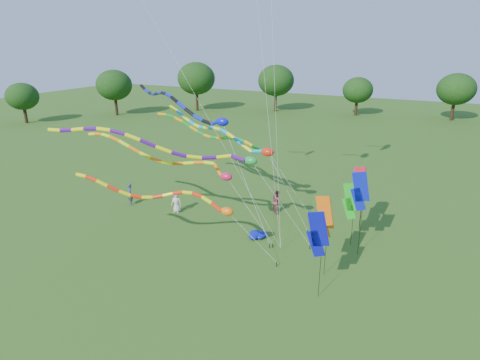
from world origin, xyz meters
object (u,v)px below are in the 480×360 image
at_px(person_a, 176,202).
at_px(person_b, 130,194).
at_px(tube_kite_red, 173,198).
at_px(tube_kite_orange, 171,159).
at_px(person_c, 277,202).
at_px(blue_nylon_heap, 261,237).

xyz_separation_m(person_a, person_b, (-4.18, -0.42, 0.07)).
distance_m(tube_kite_red, tube_kite_orange, 4.41).
bearing_deg(person_b, person_c, 56.55).
relative_size(person_a, person_b, 0.93).
height_order(tube_kite_red, blue_nylon_heap, tube_kite_red).
distance_m(person_a, person_b, 4.21).
distance_m(blue_nylon_heap, person_b, 11.82).
bearing_deg(blue_nylon_heap, tube_kite_orange, -173.38).
bearing_deg(tube_kite_orange, person_b, 163.22).
xyz_separation_m(person_a, person_c, (6.92, 3.33, 0.06)).
bearing_deg(blue_nylon_heap, person_a, 170.44).
height_order(tube_kite_orange, person_b, tube_kite_orange).
height_order(tube_kite_orange, blue_nylon_heap, tube_kite_orange).
bearing_deg(tube_kite_orange, blue_nylon_heap, 6.38).
xyz_separation_m(tube_kite_red, person_c, (3.22, 8.78, -2.89)).
xyz_separation_m(blue_nylon_heap, person_c, (-0.66, 4.61, 0.71)).
relative_size(blue_nylon_heap, person_c, 0.85).
height_order(tube_kite_orange, person_a, tube_kite_orange).
bearing_deg(tube_kite_red, person_b, 133.44).
bearing_deg(tube_kite_orange, person_c, 42.80).
distance_m(tube_kite_orange, person_c, 8.83).
xyz_separation_m(tube_kite_orange, blue_nylon_heap, (6.39, 0.74, -4.78)).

